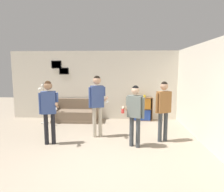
# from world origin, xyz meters

# --- Properties ---
(ground_plane) EXTENTS (20.00, 20.00, 0.00)m
(ground_plane) POSITION_xyz_m (0.00, 0.00, 0.00)
(ground_plane) COLOR gray
(wall_back) EXTENTS (7.80, 0.08, 2.70)m
(wall_back) POSITION_xyz_m (-0.01, 4.25, 1.35)
(wall_back) COLOR silver
(wall_back) RESTS_ON ground_plane
(wall_right) EXTENTS (0.06, 6.62, 2.70)m
(wall_right) POSITION_xyz_m (2.73, 2.11, 1.35)
(wall_right) COLOR silver
(wall_right) RESTS_ON ground_plane
(couch) EXTENTS (1.73, 0.80, 0.83)m
(couch) POSITION_xyz_m (-1.23, 3.83, 0.28)
(couch) COLOR #7A6651
(couch) RESTS_ON ground_plane
(bookshelf) EXTENTS (0.82, 0.30, 0.91)m
(bookshelf) POSITION_xyz_m (1.31, 4.03, 0.45)
(bookshelf) COLOR brown
(bookshelf) RESTS_ON ground_plane
(floor_lamp) EXTENTS (0.36, 0.39, 1.54)m
(floor_lamp) POSITION_xyz_m (-2.31, 3.42, 1.08)
(floor_lamp) COLOR #ADA89E
(floor_lamp) RESTS_ON ground_plane
(person_player_foreground_left) EXTENTS (0.55, 0.43, 1.69)m
(person_player_foreground_left) POSITION_xyz_m (-1.37, 1.39, 1.04)
(person_player_foreground_left) COLOR black
(person_player_foreground_left) RESTS_ON ground_plane
(person_player_foreground_center) EXTENTS (0.59, 0.43, 1.81)m
(person_player_foreground_center) POSITION_xyz_m (-0.18, 2.04, 1.13)
(person_player_foreground_center) COLOR #B7AD99
(person_player_foreground_center) RESTS_ON ground_plane
(person_watcher_holding_cup) EXTENTS (0.57, 0.34, 1.59)m
(person_watcher_holding_cup) POSITION_xyz_m (0.87, 1.32, 0.97)
(person_watcher_holding_cup) COLOR #3D4247
(person_watcher_holding_cup) RESTS_ON ground_plane
(person_spectator_near_bookshelf) EXTENTS (0.46, 0.33, 1.66)m
(person_spectator_near_bookshelf) POSITION_xyz_m (1.67, 1.76, 1.02)
(person_spectator_near_bookshelf) COLOR #3D4247
(person_spectator_near_bookshelf) RESTS_ON ground_plane
(bottle_on_floor) EXTENTS (0.07, 0.07, 0.27)m
(bottle_on_floor) POSITION_xyz_m (-1.91, 3.13, 0.11)
(bottle_on_floor) COLOR black
(bottle_on_floor) RESTS_ON ground_plane
(drinking_cup) EXTENTS (0.09, 0.09, 0.10)m
(drinking_cup) POSITION_xyz_m (1.41, 4.03, 0.96)
(drinking_cup) COLOR yellow
(drinking_cup) RESTS_ON bookshelf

